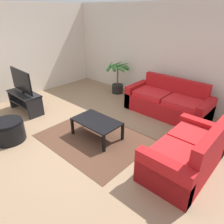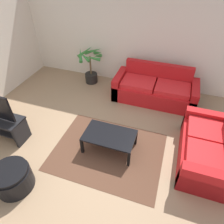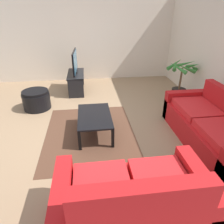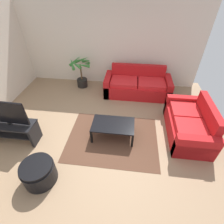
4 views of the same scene
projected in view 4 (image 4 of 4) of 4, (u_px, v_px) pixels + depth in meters
name	position (u px, v px, depth m)	size (l,w,h in m)	color
ground_plane	(94.00, 142.00, 4.09)	(6.60, 6.60, 0.00)	#937556
wall_back	(110.00, 46.00, 5.54)	(6.00, 0.06, 2.70)	beige
couch_main	(137.00, 86.00, 5.56)	(2.13, 0.90, 0.90)	red
couch_loveseat	(189.00, 124.00, 4.13)	(0.90, 1.67, 0.90)	red
tv_stand	(13.00, 129.00, 3.94)	(1.10, 0.45, 0.53)	black
tv	(4.00, 112.00, 3.61)	(1.03, 0.10, 0.62)	black
coffee_table	(113.00, 125.00, 4.02)	(1.02, 0.62, 0.40)	black
area_rug	(113.00, 138.00, 4.17)	(2.20, 1.70, 0.01)	#513323
potted_palm	(81.00, 73.00, 5.83)	(0.80, 0.78, 1.03)	black
ottoman	(39.00, 172.00, 3.21)	(0.64, 0.64, 0.45)	black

